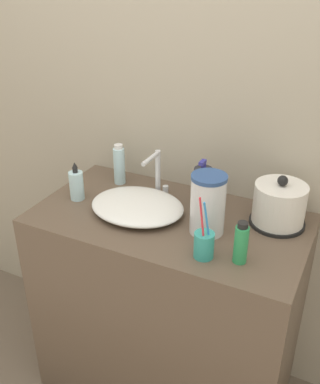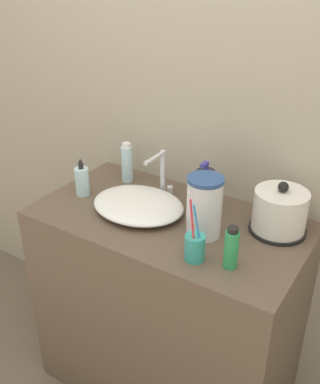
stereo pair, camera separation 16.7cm
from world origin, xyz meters
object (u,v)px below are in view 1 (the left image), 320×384
(lotion_bottle, at_px, (202,187))
(faucet, at_px, (157,171))
(electric_kettle, at_px, (279,206))
(toothbrush_cup, at_px, (204,244))
(hand_cream_bottle, at_px, (241,243))
(shampoo_bottle, at_px, (119,165))
(water_pitcher, at_px, (208,204))
(mouthwash_bottle, at_px, (77,185))

(lotion_bottle, bearing_deg, faucet, 178.65)
(electric_kettle, relative_size, toothbrush_cup, 0.93)
(electric_kettle, xyz_separation_m, hand_cream_bottle, (-0.05, -0.28, -0.00))
(lotion_bottle, distance_m, shampoo_bottle, 0.40)
(hand_cream_bottle, bearing_deg, water_pitcher, 143.00)
(shampoo_bottle, bearing_deg, toothbrush_cup, -33.33)
(hand_cream_bottle, xyz_separation_m, water_pitcher, (-0.16, 0.12, 0.04))
(toothbrush_cup, bearing_deg, mouthwash_bottle, 166.64)
(faucet, bearing_deg, electric_kettle, -0.64)
(faucet, xyz_separation_m, hand_cream_bottle, (0.44, -0.29, -0.04))
(faucet, xyz_separation_m, toothbrush_cup, (0.33, -0.32, -0.06))
(toothbrush_cup, height_order, shampoo_bottle, toothbrush_cup)
(water_pitcher, bearing_deg, faucet, 149.16)
(lotion_bottle, xyz_separation_m, water_pitcher, (0.08, -0.16, 0.03))
(toothbrush_cup, xyz_separation_m, mouthwash_bottle, (-0.61, 0.14, 0.01))
(water_pitcher, bearing_deg, toothbrush_cup, -72.55)
(mouthwash_bottle, height_order, hand_cream_bottle, mouthwash_bottle)
(mouthwash_bottle, relative_size, hand_cream_bottle, 1.10)
(electric_kettle, relative_size, hand_cream_bottle, 1.38)
(mouthwash_bottle, bearing_deg, faucet, 32.13)
(mouthwash_bottle, height_order, water_pitcher, water_pitcher)
(hand_cream_bottle, bearing_deg, faucet, 146.82)
(electric_kettle, height_order, hand_cream_bottle, electric_kettle)
(hand_cream_bottle, bearing_deg, toothbrush_cup, -166.50)
(water_pitcher, bearing_deg, electric_kettle, 37.09)
(electric_kettle, xyz_separation_m, toothbrush_cup, (-0.17, -0.31, -0.03))
(shampoo_bottle, distance_m, mouthwash_bottle, 0.22)
(lotion_bottle, xyz_separation_m, hand_cream_bottle, (0.24, -0.29, -0.01))
(electric_kettle, height_order, toothbrush_cup, toothbrush_cup)
(toothbrush_cup, distance_m, shampoo_bottle, 0.63)
(shampoo_bottle, distance_m, water_pitcher, 0.52)
(faucet, distance_m, mouthwash_bottle, 0.33)
(toothbrush_cup, bearing_deg, electric_kettle, 61.59)
(electric_kettle, distance_m, water_pitcher, 0.27)
(shampoo_bottle, bearing_deg, faucet, -8.09)
(toothbrush_cup, xyz_separation_m, water_pitcher, (-0.05, 0.15, 0.06))
(electric_kettle, distance_m, shampoo_bottle, 0.69)
(electric_kettle, height_order, shampoo_bottle, electric_kettle)
(shampoo_bottle, bearing_deg, hand_cream_bottle, -26.43)
(toothbrush_cup, distance_m, water_pitcher, 0.17)
(faucet, height_order, electric_kettle, electric_kettle)
(toothbrush_cup, bearing_deg, shampoo_bottle, 146.67)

